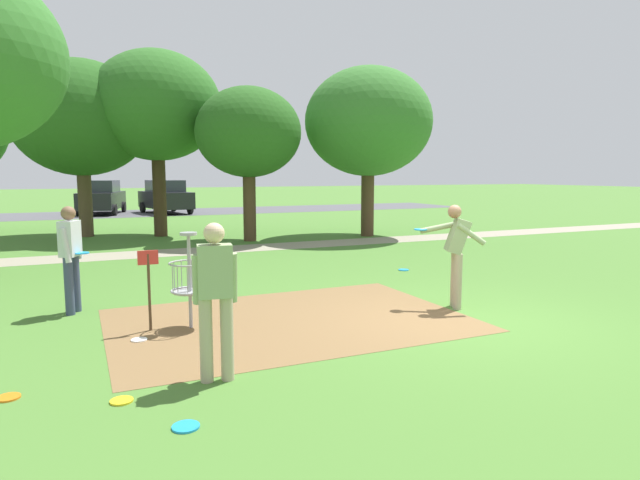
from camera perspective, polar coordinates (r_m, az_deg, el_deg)
The scene contains 19 objects.
ground_plane at distance 8.62m, azimuth 14.31°, elevation -8.09°, with size 160.00×160.00×0.00m, color #47752D.
dirt_tee_pad at distance 8.32m, azimuth -3.24°, elevation -8.40°, with size 5.26×3.68×0.01m, color brown.
disc_golf_basket at distance 7.96m, azimuth -14.03°, elevation -3.77°, with size 0.98×0.58×1.39m.
player_foreground_watching at distance 9.39m, azimuth -24.80°, elevation -1.27°, with size 0.45×0.49×1.71m.
player_throwing at distance 5.84m, azimuth -10.97°, elevation -5.46°, with size 0.49×0.43×1.71m.
player_waiting_left at distance 9.15m, azimuth 14.16°, elevation -0.92°, with size 0.88×0.89×1.71m.
frisbee_near_basket at distance 5.15m, azimuth -13.97°, elevation -18.56°, with size 0.24×0.24×0.02m, color #1E93DB.
frisbee_by_tee at distance 7.72m, azimuth -18.54°, elevation -9.95°, with size 0.21×0.21×0.02m, color white.
frisbee_mid_grass at distance 6.38m, azimuth -30.03°, elevation -14.18°, with size 0.23×0.23×0.02m, color orange.
frisbee_far_left at distance 5.84m, azimuth -20.20°, elevation -15.63°, with size 0.22×0.22×0.02m, color gold.
frisbee_scattered_a at distance 12.61m, azimuth 8.81°, elevation -3.13°, with size 0.24×0.24×0.02m, color #1E93DB.
tree_near_left at distance 20.80m, azimuth -23.92°, elevation 11.64°, with size 4.67×4.67×6.10m.
tree_mid_left at distance 20.09m, azimuth -16.88°, elevation 13.33°, with size 4.45×4.45×6.44m.
tree_mid_center at distance 19.31m, azimuth 5.12°, elevation 12.27°, with size 4.43×4.43×5.89m.
tree_far_left at distance 17.95m, azimuth -7.56°, elevation 11.13°, with size 3.43×3.43×5.00m.
parking_lot_strip at distance 32.21m, azimuth -14.86°, elevation 2.87°, with size 36.00×6.00×0.01m, color #4C4C51.
parked_car_leftmost at distance 31.97m, azimuth -22.04°, elevation 4.21°, with size 2.79×4.52×1.84m.
parked_car_center_left at distance 31.42m, azimuth -15.98°, elevation 4.41°, with size 2.56×4.46×1.84m.
gravel_path at distance 16.47m, azimuth -5.49°, elevation -0.72°, with size 40.00×1.50×0.00m, color gray.
Camera 1 is at (-5.24, -6.48, 2.22)m, focal length 30.34 mm.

